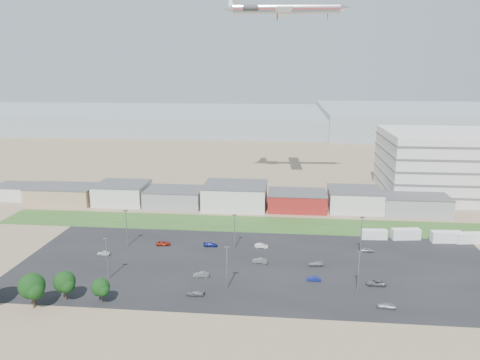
# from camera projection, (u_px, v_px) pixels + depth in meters

# --- Properties ---
(ground) EXTENTS (700.00, 700.00, 0.00)m
(ground) POSITION_uv_depth(u_px,v_px,m) (226.00, 303.00, 98.63)
(ground) COLOR #816B52
(ground) RESTS_ON ground
(parking_lot) EXTENTS (120.00, 50.00, 0.01)m
(parking_lot) POSITION_uv_depth(u_px,v_px,m) (256.00, 265.00, 117.50)
(parking_lot) COLOR black
(parking_lot) RESTS_ON ground
(grass_strip) EXTENTS (160.00, 16.00, 0.02)m
(grass_strip) POSITION_uv_depth(u_px,v_px,m) (247.00, 224.00, 148.97)
(grass_strip) COLOR #31511E
(grass_strip) RESTS_ON ground
(hills_backdrop) EXTENTS (700.00, 200.00, 9.00)m
(hills_backdrop) POSITION_uv_depth(u_px,v_px,m) (321.00, 122.00, 398.60)
(hills_backdrop) COLOR gray
(hills_backdrop) RESTS_ON ground
(building_row) EXTENTS (170.00, 20.00, 8.00)m
(building_row) POSITION_uv_depth(u_px,v_px,m) (205.00, 195.00, 168.13)
(building_row) COLOR silver
(building_row) RESTS_ON ground
(box_trailer_a) EXTENTS (7.44, 2.70, 2.75)m
(box_trailer_a) POSITION_uv_depth(u_px,v_px,m) (374.00, 234.00, 135.60)
(box_trailer_a) COLOR silver
(box_trailer_a) RESTS_ON ground
(box_trailer_b) EXTENTS (8.43, 3.75, 3.05)m
(box_trailer_b) POSITION_uv_depth(u_px,v_px,m) (406.00, 234.00, 135.42)
(box_trailer_b) COLOR silver
(box_trailer_b) RESTS_ON ground
(box_trailer_c) EXTENTS (8.63, 3.31, 3.17)m
(box_trailer_c) POSITION_uv_depth(u_px,v_px,m) (446.00, 237.00, 132.96)
(box_trailer_c) COLOR silver
(box_trailer_c) RESTS_ON ground
(box_trailer_d) EXTENTS (8.11, 3.71, 2.93)m
(box_trailer_d) POSITION_uv_depth(u_px,v_px,m) (469.00, 238.00, 132.49)
(box_trailer_d) COLOR silver
(box_trailer_d) RESTS_ON ground
(tree_mid) EXTENTS (5.72, 5.72, 8.58)m
(tree_mid) POSITION_uv_depth(u_px,v_px,m) (32.00, 289.00, 95.55)
(tree_mid) COLOR black
(tree_mid) RESTS_ON ground
(tree_right) EXTENTS (4.92, 4.92, 7.39)m
(tree_right) POSITION_uv_depth(u_px,v_px,m) (65.00, 284.00, 98.94)
(tree_right) COLOR black
(tree_right) RESTS_ON ground
(tree_near) EXTENTS (4.11, 4.11, 6.16)m
(tree_near) POSITION_uv_depth(u_px,v_px,m) (101.00, 289.00, 98.03)
(tree_near) COLOR black
(tree_near) RESTS_ON ground
(lightpole_front_l) EXTENTS (1.19, 0.49, 10.08)m
(lightpole_front_l) POSITION_uv_depth(u_px,v_px,m) (107.00, 259.00, 108.66)
(lightpole_front_l) COLOR slate
(lightpole_front_l) RESTS_ON ground
(lightpole_front_m) EXTENTS (1.18, 0.49, 10.00)m
(lightpole_front_m) POSITION_uv_depth(u_px,v_px,m) (227.00, 268.00, 103.84)
(lightpole_front_m) COLOR slate
(lightpole_front_m) RESTS_ON ground
(lightpole_front_r) EXTENTS (1.13, 0.47, 9.57)m
(lightpole_front_r) POSITION_uv_depth(u_px,v_px,m) (359.00, 272.00, 102.40)
(lightpole_front_r) COLOR slate
(lightpole_front_r) RESTS_ON ground
(lightpole_back_l) EXTENTS (1.22, 0.51, 10.39)m
(lightpole_back_l) POSITION_uv_depth(u_px,v_px,m) (127.00, 228.00, 129.21)
(lightpole_back_l) COLOR slate
(lightpole_back_l) RESTS_ON ground
(lightpole_back_m) EXTENTS (1.11, 0.46, 9.42)m
(lightpole_back_m) POSITION_uv_depth(u_px,v_px,m) (235.00, 231.00, 128.36)
(lightpole_back_m) COLOR slate
(lightpole_back_m) RESTS_ON ground
(lightpole_back_r) EXTENTS (1.29, 0.54, 10.97)m
(lightpole_back_r) POSITION_uv_depth(u_px,v_px,m) (361.00, 237.00, 121.53)
(lightpole_back_r) COLOR slate
(lightpole_back_r) RESTS_ON ground
(airliner) EXTENTS (50.03, 35.54, 14.26)m
(airliner) POSITION_uv_depth(u_px,v_px,m) (286.00, 8.00, 173.16)
(airliner) COLOR silver
(parked_car_0) EXTENTS (4.48, 2.11, 1.24)m
(parked_car_0) POSITION_uv_depth(u_px,v_px,m) (376.00, 283.00, 106.47)
(parked_car_0) COLOR #595B5E
(parked_car_0) RESTS_ON ground
(parked_car_1) EXTENTS (3.36, 1.21, 1.10)m
(parked_car_1) POSITION_uv_depth(u_px,v_px,m) (314.00, 279.00, 108.73)
(parked_car_1) COLOR navy
(parked_car_1) RESTS_ON ground
(parked_car_2) EXTENTS (3.87, 1.94, 1.26)m
(parked_car_2) POSITION_uv_depth(u_px,v_px,m) (386.00, 305.00, 96.22)
(parked_car_2) COLOR #A5A5AA
(parked_car_2) RESTS_ON ground
(parked_car_3) EXTENTS (4.01, 1.77, 1.14)m
(parked_car_3) POSITION_uv_depth(u_px,v_px,m) (195.00, 293.00, 101.72)
(parked_car_3) COLOR #595B5E
(parked_car_3) RESTS_ON ground
(parked_car_4) EXTENTS (3.89, 1.81, 1.23)m
(parked_car_4) POSITION_uv_depth(u_px,v_px,m) (201.00, 274.00, 110.75)
(parked_car_4) COLOR #595B5E
(parked_car_4) RESTS_ON ground
(parked_car_5) EXTENTS (3.58, 1.70, 1.18)m
(parked_car_5) POSITION_uv_depth(u_px,v_px,m) (104.00, 253.00, 123.80)
(parked_car_5) COLOR silver
(parked_car_5) RESTS_ON ground
(parked_car_6) EXTENTS (3.98, 1.73, 1.14)m
(parked_car_6) POSITION_uv_depth(u_px,v_px,m) (211.00, 244.00, 129.88)
(parked_car_6) COLOR navy
(parked_car_6) RESTS_ON ground
(parked_car_7) EXTENTS (4.06, 1.88, 1.29)m
(parked_car_7) POSITION_uv_depth(u_px,v_px,m) (260.00, 261.00, 118.77)
(parked_car_7) COLOR #595B5E
(parked_car_7) RESTS_ON ground
(parked_car_8) EXTENTS (3.29, 1.38, 1.11)m
(parked_car_8) POSITION_uv_depth(u_px,v_px,m) (367.00, 250.00, 125.94)
(parked_car_8) COLOR #A5A5AA
(parked_car_8) RESTS_ON ground
(parked_car_9) EXTENTS (4.15, 2.29, 1.10)m
(parked_car_9) POSITION_uv_depth(u_px,v_px,m) (163.00, 243.00, 130.78)
(parked_car_9) COLOR maroon
(parked_car_9) RESTS_ON ground
(parked_car_11) EXTENTS (3.72, 1.53, 1.20)m
(parked_car_11) POSITION_uv_depth(u_px,v_px,m) (261.00, 246.00, 128.94)
(parked_car_11) COLOR silver
(parked_car_11) RESTS_ON ground
(parked_car_12) EXTENTS (4.24, 2.07, 1.19)m
(parked_car_12) POSITION_uv_depth(u_px,v_px,m) (315.00, 264.00, 117.01)
(parked_car_12) COLOR #A5A5AA
(parked_car_12) RESTS_ON ground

